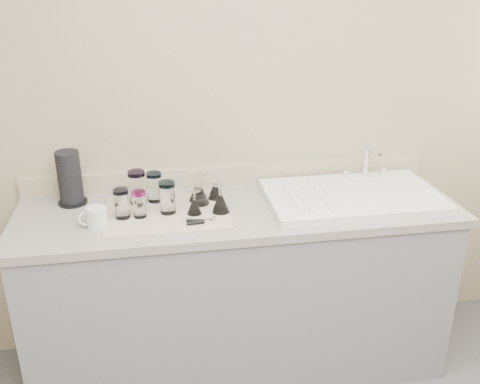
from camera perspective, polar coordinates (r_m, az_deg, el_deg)
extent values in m
cube|color=tan|center=(2.65, -1.15, 7.94)|extent=(3.50, 0.04, 2.50)
cube|color=slate|center=(2.72, -0.05, -10.67)|extent=(2.00, 0.60, 0.86)
cube|color=gray|center=(2.50, -0.06, -2.07)|extent=(2.06, 0.62, 0.04)
cube|color=white|center=(2.63, 11.86, -0.43)|extent=(0.82, 0.50, 0.03)
cylinder|color=silver|center=(2.81, 13.28, 3.38)|extent=(0.02, 0.02, 0.18)
cylinder|color=silver|center=(2.71, 14.06, 4.40)|extent=(0.02, 0.16, 0.02)
cylinder|color=silver|center=(2.80, 11.26, 1.94)|extent=(0.03, 0.03, 0.04)
cylinder|color=silver|center=(2.87, 15.00, 2.16)|extent=(0.03, 0.03, 0.04)
cube|color=beige|center=(2.45, -7.82, -2.22)|extent=(0.55, 0.42, 0.01)
cylinder|color=white|center=(2.54, -10.89, 0.28)|extent=(0.08, 0.08, 0.14)
cylinder|color=purple|center=(2.51, -11.03, 1.96)|extent=(0.08, 0.08, 0.02)
cylinder|color=white|center=(2.55, -9.09, 0.35)|extent=(0.07, 0.07, 0.13)
cylinder|color=blue|center=(2.52, -9.19, 1.85)|extent=(0.07, 0.07, 0.02)
cylinder|color=white|center=(2.41, -12.49, -1.39)|extent=(0.06, 0.06, 0.12)
cylinder|color=#A78FE5|center=(2.38, -12.63, 0.09)|extent=(0.07, 0.07, 0.02)
cylinder|color=white|center=(2.40, -10.67, -1.45)|extent=(0.06, 0.06, 0.11)
cylinder|color=#D41B9F|center=(2.38, -10.78, -0.11)|extent=(0.06, 0.06, 0.02)
cylinder|color=white|center=(2.42, -7.74, -0.79)|extent=(0.07, 0.07, 0.13)
cylinder|color=#34B5D1|center=(2.39, -7.83, 0.84)|extent=(0.07, 0.07, 0.02)
cone|color=white|center=(2.54, -4.67, -0.20)|extent=(0.07, 0.07, 0.07)
cylinder|color=white|center=(2.51, -4.71, 1.12)|extent=(0.01, 0.01, 0.06)
cylinder|color=white|center=(2.50, -4.73, 1.79)|extent=(0.07, 0.07, 0.01)
cone|color=white|center=(2.56, -2.61, 0.09)|extent=(0.08, 0.08, 0.07)
cylinder|color=white|center=(2.54, -2.64, 1.43)|extent=(0.01, 0.01, 0.06)
cylinder|color=white|center=(2.52, -2.65, 2.12)|extent=(0.08, 0.08, 0.01)
cone|color=white|center=(2.41, -4.90, -1.62)|extent=(0.07, 0.07, 0.06)
cylinder|color=white|center=(2.39, -4.94, -0.37)|extent=(0.01, 0.01, 0.05)
cylinder|color=white|center=(2.37, -4.97, 0.27)|extent=(0.07, 0.07, 0.01)
cone|color=white|center=(2.42, -2.09, -1.29)|extent=(0.08, 0.08, 0.08)
cylinder|color=white|center=(2.39, -2.11, 0.21)|extent=(0.01, 0.01, 0.06)
cylinder|color=white|center=(2.38, -2.12, 0.98)|extent=(0.08, 0.08, 0.01)
cone|color=white|center=(2.51, -4.25, -0.39)|extent=(0.08, 0.08, 0.08)
cylinder|color=white|center=(2.48, -4.30, 1.12)|extent=(0.01, 0.01, 0.06)
cylinder|color=white|center=(2.46, -4.33, 1.90)|extent=(0.08, 0.08, 0.01)
cube|color=silver|center=(2.33, -3.22, -3.11)|extent=(0.05, 0.03, 0.02)
cylinder|color=black|center=(2.32, -4.51, -3.27)|extent=(0.10, 0.02, 0.02)
cylinder|color=black|center=(2.34, -4.55, -3.08)|extent=(0.10, 0.03, 0.02)
cylinder|color=silver|center=(2.37, -15.00, -2.62)|extent=(0.10, 0.10, 0.09)
torus|color=silver|center=(2.37, -16.09, -2.75)|extent=(0.07, 0.02, 0.07)
cylinder|color=black|center=(2.66, -17.39, -1.03)|extent=(0.14, 0.14, 0.01)
cylinder|color=black|center=(2.61, -17.72, 1.55)|extent=(0.11, 0.11, 0.25)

